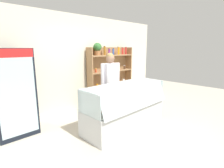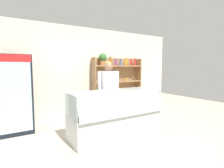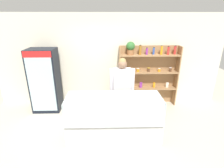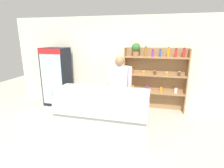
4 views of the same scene
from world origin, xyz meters
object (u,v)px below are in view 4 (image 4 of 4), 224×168
object	(u,v)px
deli_display_case	(102,119)
shop_clerk	(119,83)
shelving_unit	(153,74)
drinks_fridge	(57,77)

from	to	relation	value
deli_display_case	shop_clerk	bearing A→B (deg)	71.65
shelving_unit	shop_clerk	xyz separation A→B (m)	(-0.80, -0.91, -0.08)
shelving_unit	drinks_fridge	bearing A→B (deg)	-174.66
drinks_fridge	shelving_unit	bearing A→B (deg)	5.34
shelving_unit	shop_clerk	size ratio (longest dim) A/B	1.16
drinks_fridge	shop_clerk	xyz separation A→B (m)	(2.12, -0.64, 0.09)
drinks_fridge	shop_clerk	size ratio (longest dim) A/B	1.07
drinks_fridge	shelving_unit	world-z (taller)	shelving_unit
drinks_fridge	shop_clerk	bearing A→B (deg)	-16.78
shelving_unit	shop_clerk	bearing A→B (deg)	-131.15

